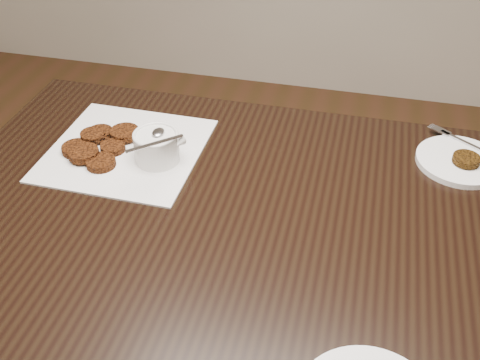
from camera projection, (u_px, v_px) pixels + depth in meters
The scene contains 5 objects.
table at pixel (259, 341), 1.32m from camera, with size 1.36×0.88×0.75m, color black.
napkin at pixel (126, 150), 1.28m from camera, with size 0.34×0.34×0.00m, color white.
sauce_ramekin at pixel (155, 134), 1.21m from camera, with size 0.13×0.13×0.14m, color white, non-canonical shape.
patty_cluster at pixel (101, 143), 1.28m from camera, with size 0.22×0.22×0.02m, color #612B0C, non-canonical shape.
plate_with_patty at pixel (460, 158), 1.24m from camera, with size 0.19×0.19×0.03m, color white, non-canonical shape.
Camera 1 is at (0.20, -0.75, 1.48)m, focal length 42.38 mm.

